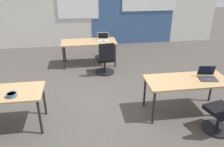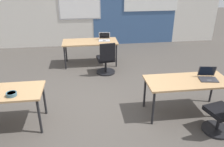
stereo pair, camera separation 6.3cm
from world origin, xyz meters
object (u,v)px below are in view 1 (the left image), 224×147
(desk_far_center, at_px, (89,43))
(chair_far_right, at_px, (105,61))
(desk_near_right, at_px, (187,83))
(laptop_near_right_end, at_px, (207,76))
(laptop_far_right, at_px, (103,39))
(snack_bowl, at_px, (12,95))
(chair_near_right_end, at_px, (224,114))

(desk_far_center, xyz_separation_m, chair_far_right, (0.39, -0.75, -0.28))
(desk_near_right, xyz_separation_m, laptop_near_right_end, (0.41, 0.01, 0.11))
(desk_near_right, xyz_separation_m, laptop_far_right, (-1.32, 2.84, 0.11))
(desk_far_center, bearing_deg, snack_bowl, -115.73)
(desk_far_center, height_order, snack_bowl, snack_bowl)
(snack_bowl, bearing_deg, laptop_far_right, 58.31)
(laptop_far_right, height_order, chair_far_right, laptop_far_right)
(chair_near_right_end, relative_size, snack_bowl, 5.18)
(desk_near_right, height_order, chair_far_right, chair_far_right)
(laptop_near_right_end, bearing_deg, desk_far_center, 137.47)
(desk_far_center, bearing_deg, chair_far_right, -62.49)
(desk_near_right, height_order, laptop_far_right, laptop_far_right)
(laptop_near_right_end, height_order, chair_far_right, laptop_near_right_end)
(laptop_near_right_end, bearing_deg, desk_near_right, -168.62)
(desk_near_right, relative_size, snack_bowl, 9.01)
(desk_near_right, height_order, desk_far_center, same)
(chair_near_right_end, xyz_separation_m, chair_far_right, (-1.74, 2.76, 0.00))
(laptop_far_right, distance_m, chair_far_right, 0.89)
(laptop_near_right_end, distance_m, laptop_far_right, 3.32)
(desk_near_right, bearing_deg, laptop_far_right, 114.94)
(desk_near_right, distance_m, snack_bowl, 3.19)
(laptop_near_right_end, relative_size, laptop_far_right, 1.01)
(desk_far_center, distance_m, snack_bowl, 3.30)
(desk_near_right, height_order, snack_bowl, snack_bowl)
(desk_near_right, height_order, chair_near_right_end, chair_near_right_end)
(chair_near_right_end, bearing_deg, snack_bowl, -21.98)
(desk_near_right, bearing_deg, chair_far_right, 123.56)
(laptop_near_right_end, bearing_deg, chair_near_right_end, -82.70)
(laptop_far_right, relative_size, snack_bowl, 2.08)
(chair_near_right_end, distance_m, snack_bowl, 3.62)
(chair_near_right_end, bearing_deg, desk_near_right, -75.43)
(desk_near_right, relative_size, chair_far_right, 1.74)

